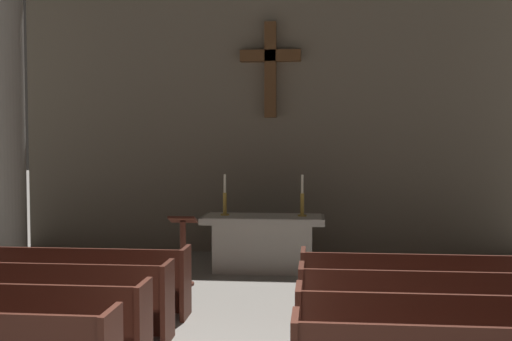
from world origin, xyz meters
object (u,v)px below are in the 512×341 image
Objects in this scene: candlestick_left at (225,202)px; pew_right_row_4 at (415,288)px; altar at (263,242)px; lectern at (183,252)px; pew_left_row_2 at (7,325)px; column_left_second at (7,113)px; pew_left_row_3 at (49,299)px; pew_right_row_3 at (429,309)px; pew_left_row_4 at (81,280)px; pew_right_row_2 at (448,338)px; candlestick_right at (302,203)px.

pew_right_row_4 is at bearing -46.09° from candlestick_left.
altar is (-2.23, 3.04, 0.06)m from pew_right_row_4.
lectern is at bearing -113.22° from candlestick_left.
pew_left_row_2 is 6.11m from column_left_second.
pew_left_row_3 is 1.00× the size of pew_right_row_3.
column_left_second is at bearing 150.18° from pew_right_row_3.
lectern is at bearing 61.21° from pew_left_row_4.
pew_right_row_2 is 3.96× the size of candlestick_left.
column_left_second is (-2.54, 5.02, 2.39)m from pew_left_row_2.
pew_right_row_4 is at bearing -63.34° from candlestick_right.
lectern is at bearing -17.99° from column_left_second.
pew_left_row_2 is 1.00× the size of pew_left_row_4.
pew_left_row_3 is at bearing -110.63° from candlestick_left.
pew_right_row_3 is at bearing 90.00° from pew_right_row_2.
pew_right_row_2 is 1.00× the size of pew_right_row_4.
altar is at bearing 118.77° from pew_right_row_3.
pew_left_row_2 is at bearing -106.76° from candlestick_left.
candlestick_right is at bearing 32.07° from lectern.
column_left_second is (-2.54, 2.99, 2.39)m from pew_left_row_4.
pew_right_row_4 is 1.34× the size of altar.
pew_left_row_4 is 4.57m from pew_right_row_3.
pew_right_row_2 is 2.03m from pew_right_row_4.
candlestick_left reaches higher than pew_left_row_3.
pew_left_row_4 is 1.00× the size of pew_right_row_2.
pew_right_row_4 is at bearing -53.79° from altar.
candlestick_left reaches higher than pew_right_row_4.
candlestick_right is (5.46, 0.05, -1.62)m from column_left_second.
pew_left_row_3 and pew_left_row_4 have the same top height.
pew_right_row_2 is 5.18m from lectern.
pew_right_row_3 is 3.96× the size of candlestick_right.
candlestick_left is at bearing 63.34° from pew_left_row_4.
candlestick_left is (-2.93, 4.05, 0.77)m from pew_right_row_3.
pew_right_row_2 is 2.55× the size of lectern.
pew_left_row_4 is 1.00× the size of pew_right_row_3.
pew_left_row_4 is 1.34× the size of altar.
candlestick_right is at bearing 110.63° from pew_right_row_3.
pew_right_row_2 is 0.50× the size of column_left_second.
candlestick_right is at bearing 0.00° from candlestick_left.
pew_left_row_4 is at bearing -118.79° from lectern.
pew_right_row_2 is at bearing -12.83° from pew_left_row_3.
pew_right_row_4 is at bearing 90.00° from pew_right_row_2.
pew_right_row_2 is 1.34× the size of altar.
pew_left_row_2 is 2.55× the size of lectern.
pew_left_row_3 is at bearing -118.77° from altar.
column_left_second is at bearing 130.28° from pew_left_row_4.
altar is 2.96× the size of candlestick_right.
pew_left_row_3 is 1.01m from pew_left_row_4.
pew_right_row_2 is at bearing -60.00° from candlestick_left.
altar is 1.00m from candlestick_left.
pew_left_row_4 is at bearing -49.72° from column_left_second.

